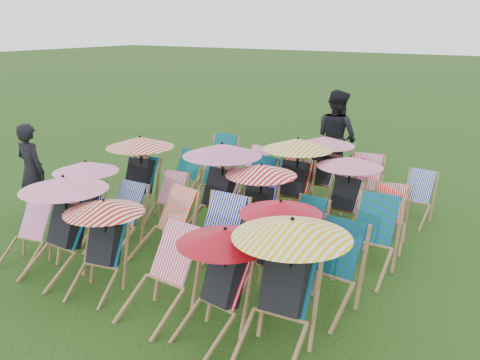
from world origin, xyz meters
The scene contains 33 objects.
ground centered at (0.00, 0.00, 0.00)m, with size 100.00×100.00×0.00m, color black.
deckchair_0 centered at (-1.99, -2.19, 0.41)m, with size 0.67×0.83×0.81m.
deckchair_1 centered at (-1.29, -2.15, 0.71)m, with size 1.13×1.18×1.34m.
deckchair_2 centered at (-0.51, -2.19, 0.62)m, with size 0.99×1.08×1.17m.
deckchair_3 centered at (0.50, -2.24, 0.50)m, with size 0.72×0.96×1.00m.
deckchair_4 centered at (1.27, -2.22, 0.64)m, with size 1.02×1.08×1.21m.
deckchair_5 centered at (1.98, -2.10, 0.74)m, with size 1.19×1.26×1.41m.
deckchair_6 centered at (-2.07, -1.08, 0.63)m, with size 1.00×1.09×1.19m.
deckchair_7 centered at (-1.27, -1.17, 0.47)m, with size 0.63×0.88×0.94m.
deckchair_8 centered at (-0.49, -1.04, 0.49)m, with size 0.80×0.99×0.97m.
deckchair_9 centered at (0.42, -1.11, 0.51)m, with size 0.70×0.96×1.02m.
deckchair_10 centered at (1.32, -1.10, 0.63)m, with size 1.00×1.04×1.19m.
deckchair_11 centered at (2.03, -1.08, 0.50)m, with size 0.72×0.96×0.99m.
deckchair_12 centered at (-2.06, 0.09, 0.72)m, with size 1.15×1.23×1.37m.
deckchair_13 centered at (-1.31, -0.02, 0.42)m, with size 0.64×0.83×0.83m.
deckchair_14 centered at (-0.39, 0.11, 0.77)m, with size 1.22×1.29×1.45m.
deckchair_15 centered at (0.38, 0.04, 0.66)m, with size 1.05×1.14×1.25m.
deckchair_16 centered at (1.13, 0.03, 0.41)m, with size 0.61×0.80×0.82m.
deckchair_17 centered at (2.11, 0.07, 0.50)m, with size 0.67×0.93×1.00m.
deckchair_18 centered at (-1.95, 1.19, 0.44)m, with size 0.65×0.86×0.88m.
deckchair_19 centered at (-1.20, 1.15, 0.46)m, with size 0.76×0.94×0.92m.
deckchair_20 centered at (-0.45, 1.24, 0.48)m, with size 0.77×0.97×0.95m.
deckchair_21 centered at (0.30, 1.33, 0.73)m, with size 1.17×1.24×1.39m.
deckchair_22 centered at (1.24, 1.29, 0.65)m, with size 1.03×1.08×1.22m.
deckchair_23 centered at (2.00, 1.16, 0.43)m, with size 0.70×0.88×0.86m.
deckchair_24 centered at (-1.92, 2.29, 0.49)m, with size 0.74×0.97×0.99m.
deckchair_25 centered at (-1.12, 2.28, 0.43)m, with size 0.67×0.86×0.85m.
deckchair_26 centered at (-0.39, 2.40, 0.47)m, with size 0.65×0.89×0.93m.
deckchair_27 centered at (0.35, 2.33, 0.66)m, with size 1.06×1.10×1.26m.
deckchair_28 centered at (1.17, 2.37, 0.48)m, with size 0.78×0.98×0.96m.
deckchair_29 centered at (2.08, 2.35, 0.41)m, with size 0.60×0.80×0.83m.
person_left centered at (-3.44, -0.96, 0.82)m, with size 0.60×0.39×1.64m, color black.
person_rear centered at (0.07, 3.72, 0.97)m, with size 0.94×0.73×1.94m, color black.
Camera 1 is at (4.22, -6.33, 3.26)m, focal length 40.00 mm.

